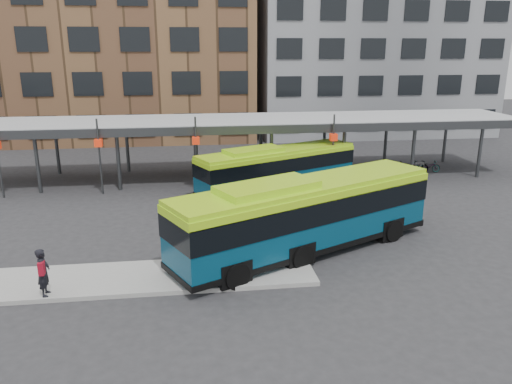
% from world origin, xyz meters
% --- Properties ---
extents(ground, '(120.00, 120.00, 0.00)m').
position_xyz_m(ground, '(0.00, 0.00, 0.00)').
color(ground, '#28282B').
rests_on(ground, ground).
extents(boarding_island, '(14.00, 3.00, 0.18)m').
position_xyz_m(boarding_island, '(-5.50, -3.00, 0.09)').
color(boarding_island, gray).
rests_on(boarding_island, ground).
extents(canopy, '(40.00, 6.53, 4.80)m').
position_xyz_m(canopy, '(-0.06, 12.87, 3.91)').
color(canopy, '#999B9E').
rests_on(canopy, ground).
extents(building_brick, '(26.00, 14.00, 22.00)m').
position_xyz_m(building_brick, '(-10.00, 32.00, 11.00)').
color(building_brick, brown).
rests_on(building_brick, ground).
extents(building_grey, '(24.00, 14.00, 20.00)m').
position_xyz_m(building_grey, '(16.00, 32.00, 10.00)').
color(building_grey, slate).
rests_on(building_grey, ground).
extents(bus_front, '(12.90, 8.26, 3.59)m').
position_xyz_m(bus_front, '(1.66, -1.11, 1.87)').
color(bus_front, '#073A54').
rests_on(bus_front, ground).
extents(bus_rear, '(10.90, 6.75, 3.02)m').
position_xyz_m(bus_rear, '(2.11, 8.88, 1.57)').
color(bus_rear, '#073A54').
rests_on(bus_rear, ground).
extents(pedestrian, '(0.46, 0.70, 1.84)m').
position_xyz_m(pedestrian, '(-8.89, -4.17, 1.11)').
color(pedestrian, black).
rests_on(pedestrian, boarding_island).
extents(bike_rack, '(4.93, 1.37, 1.04)m').
position_xyz_m(bike_rack, '(12.46, 12.11, 0.47)').
color(bike_rack, slate).
rests_on(bike_rack, ground).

